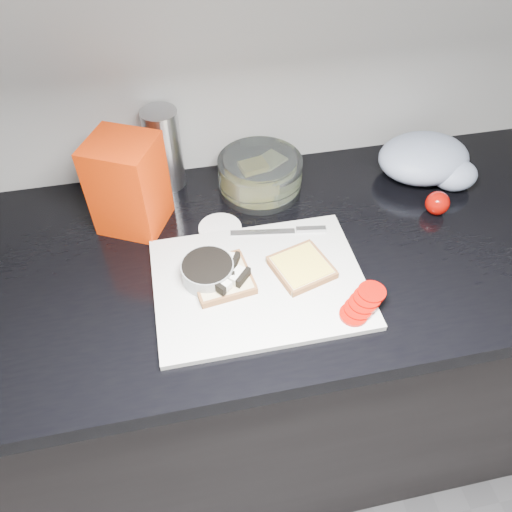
{
  "coord_description": "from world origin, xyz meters",
  "views": [
    {
      "loc": [
        -0.25,
        0.51,
        1.64
      ],
      "look_at": [
        -0.12,
        1.14,
        0.95
      ],
      "focal_mm": 35.0,
      "sensor_mm": 36.0,
      "label": 1
    }
  ],
  "objects": [
    {
      "name": "bread_right",
      "position": [
        -0.04,
        1.12,
        0.92
      ],
      "size": [
        0.14,
        0.14,
        0.02
      ],
      "rotation": [
        0.0,
        0.0,
        0.29
      ],
      "color": "beige",
      "rests_on": "cutting_board"
    },
    {
      "name": "whole_tomatoes",
      "position": [
        0.3,
        1.23,
        0.93
      ],
      "size": [
        0.05,
        0.05,
        0.05
      ],
      "rotation": [
        0.0,
        0.0,
        0.18
      ],
      "color": "#9A0903",
      "rests_on": "countertop"
    },
    {
      "name": "tomato_slices",
      "position": [
        0.05,
        1.01,
        0.92
      ],
      "size": [
        0.11,
        0.09,
        0.02
      ],
      "rotation": [
        0.0,
        0.0,
        0.15
      ],
      "color": "#9A0903",
      "rests_on": "cutting_board"
    },
    {
      "name": "cutting_board",
      "position": [
        -0.12,
        1.11,
        0.91
      ],
      "size": [
        0.4,
        0.3,
        0.01
      ],
      "primitive_type": "cube",
      "color": "silver",
      "rests_on": "countertop"
    },
    {
      "name": "tub_lid",
      "position": [
        -0.17,
        1.27,
        0.9
      ],
      "size": [
        0.1,
        0.1,
        0.01
      ],
      "primitive_type": "cylinder",
      "rotation": [
        0.0,
        0.0,
        0.09
      ],
      "color": "white",
      "rests_on": "countertop"
    },
    {
      "name": "seed_tub",
      "position": [
        -0.22,
        1.13,
        0.93
      ],
      "size": [
        0.1,
        0.1,
        0.05
      ],
      "color": "gray",
      "rests_on": "countertop"
    },
    {
      "name": "steel_canister",
      "position": [
        -0.26,
        1.46,
        0.99
      ],
      "size": [
        0.08,
        0.08,
        0.19
      ],
      "primitive_type": "cylinder",
      "color": "#A1A1A6",
      "rests_on": "countertop"
    },
    {
      "name": "countertop",
      "position": [
        0.0,
        1.2,
        0.88
      ],
      "size": [
        3.5,
        0.64,
        0.04
      ],
      "primitive_type": "cube",
      "color": "black",
      "rests_on": "base_cabinet"
    },
    {
      "name": "base_cabinet",
      "position": [
        0.0,
        1.2,
        0.43
      ],
      "size": [
        3.5,
        0.6,
        0.86
      ],
      "primitive_type": "cube",
      "color": "black",
      "rests_on": "ground"
    },
    {
      "name": "bread_bag",
      "position": [
        -0.35,
        1.34,
        1.0
      ],
      "size": [
        0.17,
        0.17,
        0.2
      ],
      "primitive_type": "cube",
      "rotation": [
        0.0,
        0.0,
        -0.47
      ],
      "color": "red",
      "rests_on": "countertop"
    },
    {
      "name": "knife",
      "position": [
        -0.03,
        1.23,
        0.92
      ],
      "size": [
        0.2,
        0.04,
        0.01
      ],
      "rotation": [
        0.0,
        0.0,
        -0.15
      ],
      "color": "#B5B5B9",
      "rests_on": "cutting_board"
    },
    {
      "name": "grocery_bag",
      "position": [
        0.33,
        1.36,
        0.95
      ],
      "size": [
        0.22,
        0.19,
        0.09
      ],
      "rotation": [
        0.0,
        0.0,
        0.04
      ],
      "color": "#96A3B9",
      "rests_on": "countertop"
    },
    {
      "name": "bread_left",
      "position": [
        -0.19,
        1.12,
        0.92
      ],
      "size": [
        0.13,
        0.13,
        0.04
      ],
      "rotation": [
        0.0,
        0.0,
        0.14
      ],
      "color": "beige",
      "rests_on": "cutting_board"
    },
    {
      "name": "glass_bowl",
      "position": [
        -0.06,
        1.39,
        0.94
      ],
      "size": [
        0.19,
        0.19,
        0.08
      ],
      "rotation": [
        0.0,
        0.0,
        0.2
      ],
      "color": "silver",
      "rests_on": "countertop"
    }
  ]
}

